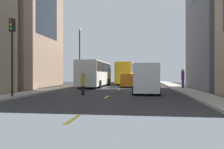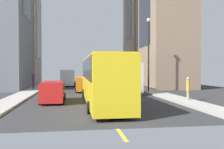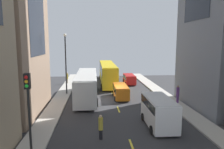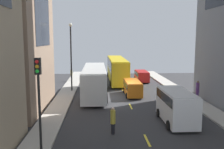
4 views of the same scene
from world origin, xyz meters
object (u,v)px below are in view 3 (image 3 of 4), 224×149
object	(u,v)px
car_orange_1	(121,90)
pedestrian_walking_far	(67,77)
pedestrian_waiting_curb	(101,126)
city_bus_white	(87,83)
streetcar_yellow	(108,72)
delivery_van_white	(159,110)
car_red_0	(129,79)
pedestrian_crossing_near	(178,94)
traffic_light_near_corner	(28,101)

from	to	relation	value
car_orange_1	pedestrian_walking_far	world-z (taller)	pedestrian_walking_far
pedestrian_walking_far	pedestrian_waiting_curb	bearing A→B (deg)	52.25
city_bus_white	streetcar_yellow	size ratio (longest dim) A/B	0.84
delivery_van_white	car_red_0	distance (m)	19.65
city_bus_white	pedestrian_crossing_near	world-z (taller)	city_bus_white
city_bus_white	car_red_0	world-z (taller)	city_bus_white
streetcar_yellow	delivery_van_white	world-z (taller)	streetcar_yellow
car_orange_1	pedestrian_waiting_curb	distance (m)	12.51
city_bus_white	traffic_light_near_corner	world-z (taller)	traffic_light_near_corner
car_red_0	pedestrian_waiting_curb	xyz separation A→B (m)	(-5.77, -21.71, 0.03)
pedestrian_crossing_near	traffic_light_near_corner	distance (m)	18.19
streetcar_yellow	car_orange_1	world-z (taller)	streetcar_yellow
city_bus_white	pedestrian_waiting_curb	bearing A→B (deg)	-83.27
delivery_van_white	car_orange_1	distance (m)	10.29
pedestrian_crossing_near	streetcar_yellow	bearing A→B (deg)	157.80
pedestrian_crossing_near	pedestrian_waiting_curb	world-z (taller)	pedestrian_crossing_near
delivery_van_white	pedestrian_crossing_near	xyz separation A→B (m)	(4.28, 6.48, -0.24)
delivery_van_white	car_orange_1	size ratio (longest dim) A/B	1.05
streetcar_yellow	pedestrian_walking_far	xyz separation A→B (m)	(-7.20, 0.04, -0.97)
car_red_0	traffic_light_near_corner	xyz separation A→B (m)	(-10.02, -24.87, 2.97)
car_red_0	pedestrian_crossing_near	bearing A→B (deg)	-74.61
delivery_van_white	pedestrian_waiting_curb	bearing A→B (deg)	-157.90
streetcar_yellow	pedestrian_crossing_near	distance (m)	16.10
city_bus_white	pedestrian_waiting_curb	size ratio (longest dim) A/B	6.26
traffic_light_near_corner	pedestrian_waiting_curb	bearing A→B (deg)	36.64
delivery_van_white	car_red_0	size ratio (longest dim) A/B	1.17
pedestrian_walking_far	pedestrian_crossing_near	bearing A→B (deg)	84.99
car_red_0	pedestrian_walking_far	size ratio (longest dim) A/B	2.28
pedestrian_walking_far	traffic_light_near_corner	bearing A→B (deg)	41.51
city_bus_white	car_orange_1	world-z (taller)	city_bus_white
pedestrian_walking_far	pedestrian_waiting_curb	distance (m)	23.45
traffic_light_near_corner	pedestrian_walking_far	bearing A→B (deg)	92.17
streetcar_yellow	traffic_light_near_corner	xyz separation A→B (m)	(-6.21, -25.98, 1.83)
car_orange_1	traffic_light_near_corner	distance (m)	17.20
car_red_0	traffic_light_near_corner	distance (m)	26.98
streetcar_yellow	car_red_0	size ratio (longest dim) A/B	3.35
car_red_0	traffic_light_near_corner	world-z (taller)	traffic_light_near_corner
streetcar_yellow	car_red_0	bearing A→B (deg)	-16.22
streetcar_yellow	pedestrian_waiting_curb	world-z (taller)	streetcar_yellow
traffic_light_near_corner	streetcar_yellow	bearing A→B (deg)	76.55
car_red_0	car_orange_1	xyz separation A→B (m)	(-2.75, -9.57, 0.04)
car_red_0	streetcar_yellow	bearing A→B (deg)	163.78
car_red_0	pedestrian_crossing_near	distance (m)	13.64
car_orange_1	pedestrian_walking_far	xyz separation A→B (m)	(-8.26, 10.72, 0.14)
streetcar_yellow	pedestrian_walking_far	size ratio (longest dim) A/B	7.65
pedestrian_waiting_curb	traffic_light_near_corner	world-z (taller)	traffic_light_near_corner
city_bus_white	delivery_van_white	world-z (taller)	city_bus_white
city_bus_white	traffic_light_near_corner	size ratio (longest dim) A/B	2.22
delivery_van_white	traffic_light_near_corner	bearing A→B (deg)	-150.78
city_bus_white	pedestrian_waiting_curb	distance (m)	12.43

